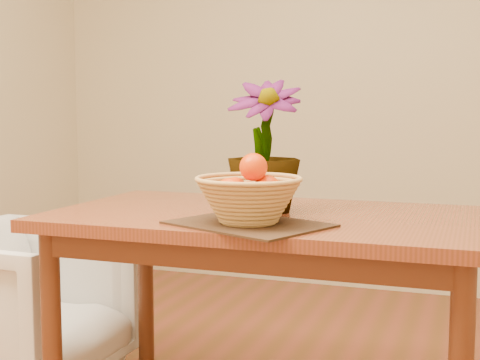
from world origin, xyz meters
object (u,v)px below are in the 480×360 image
(table, at_px, (267,239))
(wicker_basket, at_px, (249,201))
(potted_plant, at_px, (264,146))
(armchair, at_px, (22,298))

(table, bearing_deg, wicker_basket, -85.86)
(wicker_basket, distance_m, potted_plant, 0.30)
(wicker_basket, xyz_separation_m, potted_plant, (-0.04, 0.26, 0.15))
(wicker_basket, relative_size, potted_plant, 0.72)
(potted_plant, relative_size, armchair, 0.62)
(wicker_basket, distance_m, armchair, 1.18)
(wicker_basket, height_order, armchair, wicker_basket)
(table, distance_m, potted_plant, 0.31)
(armchair, bearing_deg, wicker_basket, -103.73)
(table, xyz_separation_m, armchair, (-1.03, 0.06, -0.31))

